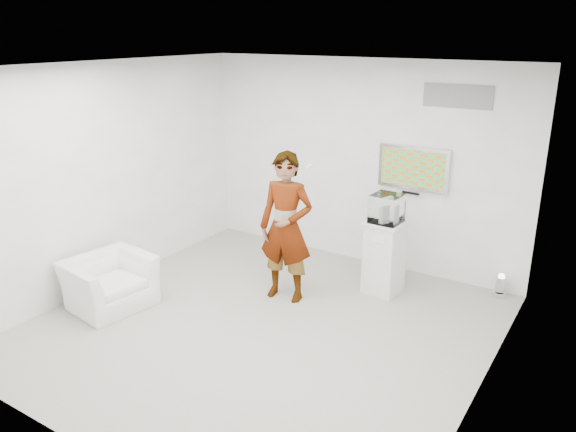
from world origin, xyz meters
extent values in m
cube|color=#A4A196|center=(0.00, 0.00, 0.01)|extent=(5.00, 5.00, 0.01)
cube|color=#2C2C2E|center=(0.00, 0.00, 3.00)|extent=(5.00, 5.00, 0.01)
cube|color=white|center=(0.00, 2.50, 1.50)|extent=(5.00, 0.01, 3.00)
cube|color=white|center=(0.00, -2.50, 1.50)|extent=(5.00, 0.01, 3.00)
cube|color=white|center=(-2.50, 0.00, 1.50)|extent=(0.01, 5.00, 3.00)
cube|color=white|center=(2.50, 0.00, 1.50)|extent=(0.01, 5.00, 3.00)
cube|color=silver|center=(0.85, 2.45, 1.55)|extent=(1.00, 0.08, 0.60)
cube|color=gray|center=(1.35, 2.49, 2.55)|extent=(0.90, 0.02, 0.30)
imported|color=white|center=(-0.19, 0.81, 0.97)|extent=(0.78, 0.57, 1.95)
imported|color=white|center=(-1.95, -0.61, 0.32)|extent=(1.00, 1.11, 0.64)
cube|color=silver|center=(0.82, 1.65, 0.49)|extent=(0.52, 0.52, 0.99)
cylinder|color=silver|center=(2.19, 2.34, 0.15)|extent=(0.22, 0.22, 0.31)
cube|color=silver|center=(0.82, 1.65, 1.17)|extent=(0.38, 0.38, 0.37)
cube|color=silver|center=(0.82, 1.65, 1.11)|extent=(0.11, 0.18, 0.24)
cube|color=silver|center=(0.04, 1.00, 1.75)|extent=(0.05, 0.14, 0.04)
camera|label=1|loc=(3.45, -4.84, 3.38)|focal=35.00mm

